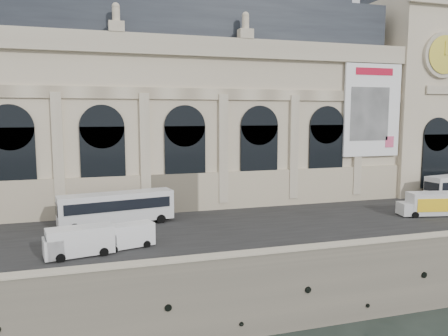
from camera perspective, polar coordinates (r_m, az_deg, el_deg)
The scene contains 10 objects.
ground at distance 39.97m, azimuth 8.06°, elevation -20.55°, with size 260.00×260.00×0.00m, color black.
quay at distance 70.45m, azimuth -4.00°, elevation -5.66°, with size 160.00×70.00×6.00m, color #796F5D.
street at distance 50.04m, azimuth 1.38°, elevation -7.35°, with size 160.00×24.00×0.06m, color #2D2D2D.
parapet at distance 37.89m, azimuth 7.84°, elevation -11.25°, with size 160.00×1.40×1.21m.
museum at distance 63.58m, azimuth -8.60°, elevation 8.09°, with size 69.00×18.70×29.10m.
clock_pavilion at distance 77.71m, azimuth 22.85°, elevation 10.15°, with size 13.00×14.72×36.70m.
bus_left at distance 50.58m, azimuth -13.85°, elevation -5.00°, with size 12.93×4.67×3.74m.
van_b at distance 40.95m, azimuth -18.78°, elevation -9.12°, with size 6.17×3.24×2.61m.
van_c at distance 42.18m, azimuth -12.98°, elevation -8.69°, with size 5.44×3.16×2.28m.
box_truck at distance 59.55m, azimuth 25.28°, elevation -4.29°, with size 7.55×3.76×2.92m.
Camera 1 is at (-15.17, -32.04, 18.47)m, focal length 35.00 mm.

